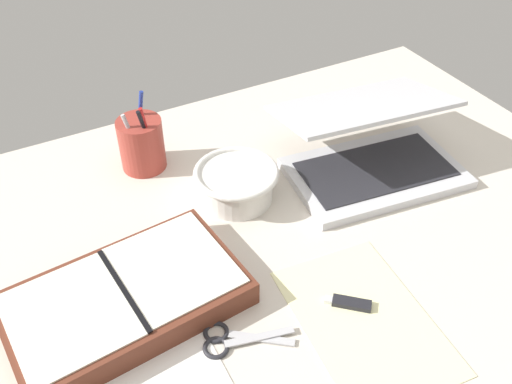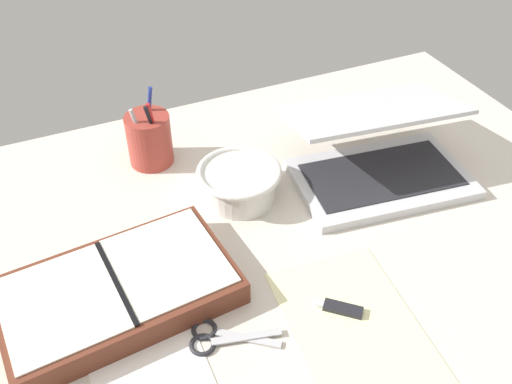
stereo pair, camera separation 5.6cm
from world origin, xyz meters
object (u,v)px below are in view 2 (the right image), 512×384
bowl (239,182)px  scissors (215,337)px  pen_cup (149,139)px  laptop (377,154)px  planner (118,291)px

bowl → scissors: (-15.58, -28.04, -3.33)cm
bowl → pen_cup: 21.44cm
bowl → laptop: bearing=-9.1°
pen_cup → scissors: (-3.64, -45.76, -5.07)cm
bowl → pen_cup: bearing=124.0°
laptop → bowl: 27.63cm
scissors → bowl: bearing=86.2°
pen_cup → planner: 36.48cm
laptop → pen_cup: 44.99cm
scissors → pen_cup: bearing=110.7°
planner → laptop: bearing=6.1°
laptop → planner: size_ratio=0.98×
planner → scissors: size_ratio=2.75×
scissors → planner: bearing=156.7°
pen_cup → planner: size_ratio=0.42×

